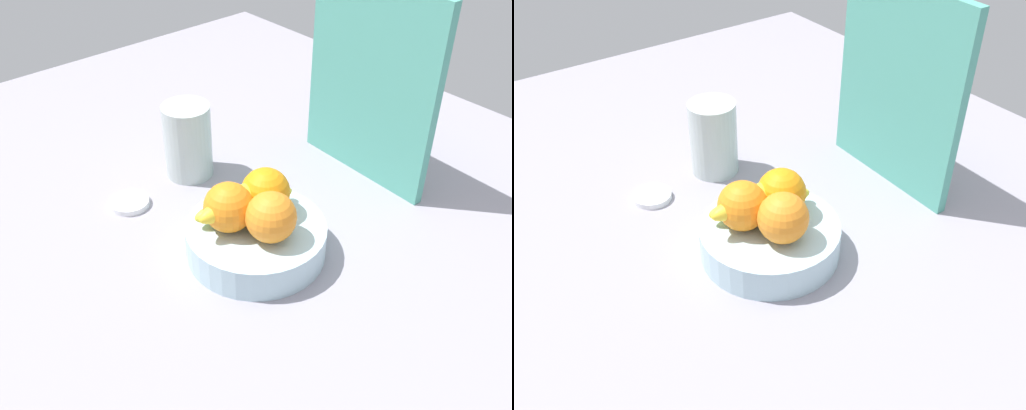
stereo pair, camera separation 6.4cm
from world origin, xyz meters
TOP-DOWN VIEW (x-y plane):
  - ground_plane at (0.00, 0.00)cm, footprint 180.00×140.00cm
  - fruit_bowl at (-1.96, -1.65)cm, footprint 22.20×22.20cm
  - orange_front_left at (1.65, -1.87)cm, footprint 7.83×7.83cm
  - orange_front_right at (-3.62, 1.76)cm, footprint 7.83×7.83cm
  - orange_center at (-4.34, -5.07)cm, footprint 7.83×7.83cm
  - banana_bunch at (-4.90, -1.62)cm, footprint 7.99×18.35cm
  - cutting_board at (-6.81, 29.12)cm, footprint 28.05×2.82cm
  - thermos_tumbler at (-27.48, 3.78)cm, footprint 8.88×8.88cm
  - jar_lid at (-26.09, -10.44)cm, footprint 6.95×6.95cm

SIDE VIEW (x-z plane):
  - ground_plane at x=0.00cm, z-range -3.00..0.00cm
  - jar_lid at x=-26.09cm, z-range 0.00..1.05cm
  - fruit_bowl at x=-1.96cm, z-range 0.00..5.42cm
  - thermos_tumbler at x=-27.48cm, z-range 0.00..14.17cm
  - banana_bunch at x=-4.90cm, z-range 5.42..11.62cm
  - orange_front_left at x=1.65cm, z-range 5.42..13.25cm
  - orange_front_right at x=-3.62cm, z-range 5.42..13.25cm
  - orange_center at x=-4.34cm, z-range 5.42..13.25cm
  - cutting_board at x=-6.81cm, z-range 0.00..36.00cm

